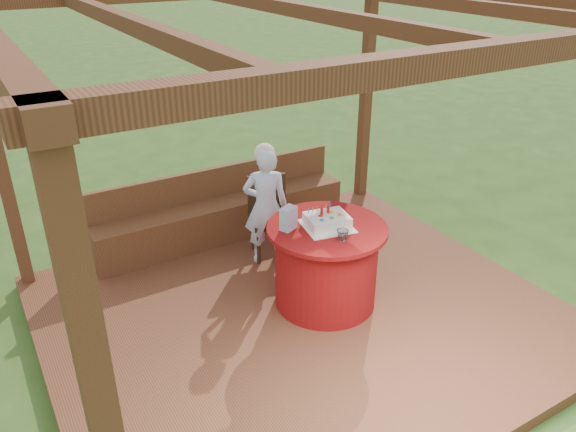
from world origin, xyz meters
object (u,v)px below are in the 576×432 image
Objects in this scene: gift_bag at (289,218)px; drinking_glass at (343,235)px; bench at (223,215)px; chair at (269,212)px; elderly_woman at (266,204)px; table at (326,264)px; birthday_cake at (327,221)px.

gift_bag is 0.51m from drinking_glass.
bench is 1.70m from gift_bag.
bench is 0.69m from chair.
elderly_woman is 12.74× the size of drinking_glass.
elderly_woman reaches higher than bench.
table is at bearing 83.17° from drinking_glass.
drinking_glass is (-0.03, -0.28, -0.01)m from birthday_cake.
bench is 0.86m from elderly_woman.
table is 1.01m from elderly_woman.
elderly_woman is 2.69× the size of birthday_cake.
chair is 4.11× the size of gift_bag.
drinking_glass is at bearing -86.80° from elderly_woman.
birthday_cake is (-0.02, -1.12, 0.39)m from chair.
chair is 1.19m from birthday_cake.
birthday_cake is at bearing -81.11° from bench.
table is at bearing -83.94° from elderly_woman.
bench is at bearing 98.87° from table.
gift_bag reaches higher than chair.
elderly_woman is 0.99m from birthday_cake.
chair is at bearing 88.91° from table.
elderly_woman is at bearing 96.09° from birthday_cake.
drinking_glass is at bearing -92.23° from chair.
birthday_cake is 4.74× the size of drinking_glass.
gift_bag reaches higher than table.
drinking_glass is (-0.03, -0.28, 0.45)m from table.
table is at bearing -91.09° from chair.
birthday_cake reaches higher than drinking_glass.
chair is 8.33× the size of drinking_glass.
bench is 3.46× the size of chair.
gift_bag is at bearing -104.94° from elderly_woman.
drinking_glass reaches higher than chair.
drinking_glass reaches higher than bench.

